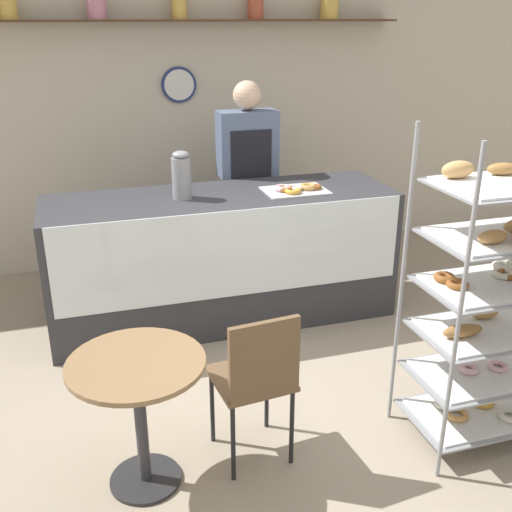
{
  "coord_description": "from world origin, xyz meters",
  "views": [
    {
      "loc": [
        -0.98,
        -2.76,
        2.19
      ],
      "look_at": [
        0.0,
        0.47,
        0.84
      ],
      "focal_mm": 42.0,
      "sensor_mm": 36.0,
      "label": 1
    }
  ],
  "objects_px": {
    "donut_tray_counter": "(295,189)",
    "coffee_carafe": "(181,175)",
    "pastry_rack": "(489,301)",
    "cafe_chair": "(257,374)",
    "person_worker": "(248,178)",
    "cafe_table": "(138,393)"
  },
  "relations": [
    {
      "from": "cafe_chair",
      "to": "coffee_carafe",
      "type": "xyz_separation_m",
      "value": [
        -0.05,
        1.66,
        0.61
      ]
    },
    {
      "from": "person_worker",
      "to": "cafe_table",
      "type": "height_order",
      "value": "person_worker"
    },
    {
      "from": "person_worker",
      "to": "coffee_carafe",
      "type": "xyz_separation_m",
      "value": [
        -0.65,
        -0.56,
        0.2
      ]
    },
    {
      "from": "pastry_rack",
      "to": "cafe_chair",
      "type": "height_order",
      "value": "pastry_rack"
    },
    {
      "from": "cafe_chair",
      "to": "coffee_carafe",
      "type": "height_order",
      "value": "coffee_carafe"
    },
    {
      "from": "cafe_chair",
      "to": "person_worker",
      "type": "bearing_deg",
      "value": -110.74
    },
    {
      "from": "donut_tray_counter",
      "to": "pastry_rack",
      "type": "bearing_deg",
      "value": -75.63
    },
    {
      "from": "cafe_table",
      "to": "person_worker",
      "type": "bearing_deg",
      "value": 61.72
    },
    {
      "from": "pastry_rack",
      "to": "donut_tray_counter",
      "type": "height_order",
      "value": "pastry_rack"
    },
    {
      "from": "donut_tray_counter",
      "to": "coffee_carafe",
      "type": "bearing_deg",
      "value": 174.63
    },
    {
      "from": "coffee_carafe",
      "to": "donut_tray_counter",
      "type": "height_order",
      "value": "coffee_carafe"
    },
    {
      "from": "pastry_rack",
      "to": "donut_tray_counter",
      "type": "bearing_deg",
      "value": 104.37
    },
    {
      "from": "person_worker",
      "to": "donut_tray_counter",
      "type": "height_order",
      "value": "person_worker"
    },
    {
      "from": "pastry_rack",
      "to": "person_worker",
      "type": "distance_m",
      "value": 2.42
    },
    {
      "from": "pastry_rack",
      "to": "donut_tray_counter",
      "type": "xyz_separation_m",
      "value": [
        -0.44,
        1.7,
        0.18
      ]
    },
    {
      "from": "pastry_rack",
      "to": "cafe_table",
      "type": "height_order",
      "value": "pastry_rack"
    },
    {
      "from": "pastry_rack",
      "to": "cafe_table",
      "type": "relative_size",
      "value": 2.45
    },
    {
      "from": "cafe_chair",
      "to": "donut_tray_counter",
      "type": "relative_size",
      "value": 1.88
    },
    {
      "from": "cafe_table",
      "to": "cafe_chair",
      "type": "distance_m",
      "value": 0.58
    },
    {
      "from": "cafe_table",
      "to": "cafe_chair",
      "type": "xyz_separation_m",
      "value": [
        0.58,
        -0.03,
        0.01
      ]
    },
    {
      "from": "cafe_table",
      "to": "donut_tray_counter",
      "type": "relative_size",
      "value": 1.51
    },
    {
      "from": "pastry_rack",
      "to": "donut_tray_counter",
      "type": "distance_m",
      "value": 1.77
    }
  ]
}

